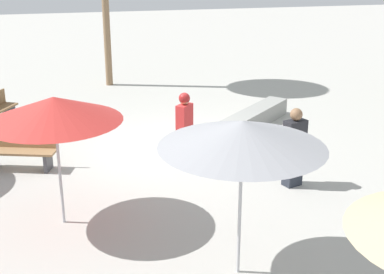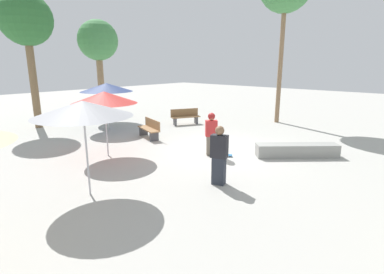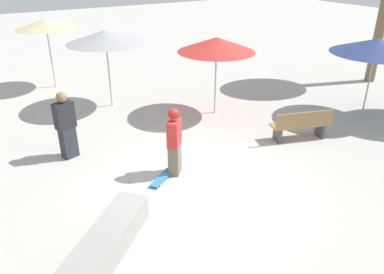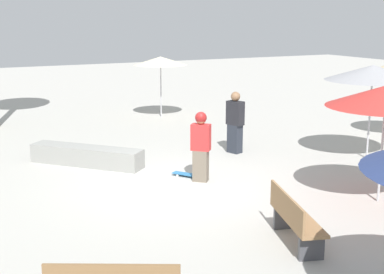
% 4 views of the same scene
% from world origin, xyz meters
% --- Properties ---
extents(ground_plane, '(60.00, 60.00, 0.00)m').
position_xyz_m(ground_plane, '(0.00, 0.00, 0.00)').
color(ground_plane, '#B2AFA8').
extents(skater_main, '(0.47, 0.46, 1.58)m').
position_xyz_m(skater_main, '(0.62, 0.12, 0.85)').
color(skater_main, '#726656').
rests_on(skater_main, ground_plane).
extents(skateboard, '(0.62, 0.77, 0.07)m').
position_xyz_m(skateboard, '(0.51, 0.50, 0.06)').
color(skateboard, teal).
rests_on(skateboard, ground_plane).
extents(concrete_ledge, '(2.42, 2.53, 0.47)m').
position_xyz_m(concrete_ledge, '(-1.31, 2.57, 0.23)').
color(concrete_ledge, gray).
rests_on(concrete_ledge, ground_plane).
extents(bench_far, '(0.91, 1.66, 0.85)m').
position_xyz_m(bench_far, '(0.41, -3.57, 0.43)').
color(bench_far, '#47474C').
rests_on(bench_far, ground_plane).
extents(shade_umbrella_cream, '(1.95, 1.95, 2.20)m').
position_xyz_m(shade_umbrella_cream, '(2.94, 7.70, 2.05)').
color(shade_umbrella_cream, '#B7B7BC').
rests_on(shade_umbrella_cream, ground_plane).
extents(shade_umbrella_grey, '(2.39, 2.39, 2.43)m').
position_xyz_m(shade_umbrella_grey, '(5.40, -0.11, 2.24)').
color(shade_umbrella_grey, '#B7B7BC').
rests_on(shade_umbrella_grey, ground_plane).
extents(bystander_watching, '(0.38, 0.51, 1.67)m').
position_xyz_m(bystander_watching, '(2.63, 1.96, 0.83)').
color(bystander_watching, '#282D38').
rests_on(bystander_watching, ground_plane).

